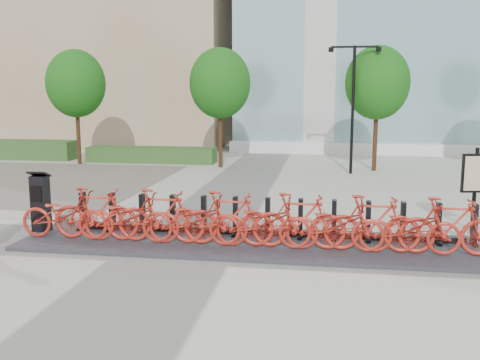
# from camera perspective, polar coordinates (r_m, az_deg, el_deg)

# --- Properties ---
(ground) EXTENTS (120.00, 120.00, 0.00)m
(ground) POSITION_cam_1_polar(r_m,az_deg,el_deg) (11.43, -6.17, -7.03)
(ground) COLOR #B5B5A5
(hedge_b) EXTENTS (6.00, 1.20, 0.70)m
(hedge_b) POSITION_cam_1_polar(r_m,az_deg,el_deg) (25.22, -9.41, 2.68)
(hedge_b) COLOR #26471E
(hedge_b) RESTS_ON ground
(tree_0) EXTENTS (2.60, 2.60, 5.10)m
(tree_0) POSITION_cam_1_polar(r_m,az_deg,el_deg) (25.08, -17.10, 9.78)
(tree_0) COLOR #301F0F
(tree_0) RESTS_ON ground
(tree_1) EXTENTS (2.60, 2.60, 5.10)m
(tree_1) POSITION_cam_1_polar(r_m,az_deg,el_deg) (23.01, -2.14, 10.26)
(tree_1) COLOR #301F0F
(tree_1) RESTS_ON ground
(tree_2) EXTENTS (2.60, 2.60, 5.10)m
(tree_2) POSITION_cam_1_polar(r_m,az_deg,el_deg) (22.69, 14.45, 9.99)
(tree_2) COLOR #301F0F
(tree_2) RESTS_ON ground
(streetlamp) EXTENTS (2.00, 0.20, 5.00)m
(streetlamp) POSITION_cam_1_polar(r_m,az_deg,el_deg) (21.62, 11.98, 8.92)
(streetlamp) COLOR black
(streetlamp) RESTS_ON ground
(dock_pad) EXTENTS (9.60, 2.40, 0.08)m
(dock_pad) POSITION_cam_1_polar(r_m,az_deg,el_deg) (11.45, 0.56, -6.74)
(dock_pad) COLOR #2E2F36
(dock_pad) RESTS_ON ground
(dock_rail_posts) EXTENTS (8.74, 0.50, 0.85)m
(dock_rail_posts) POSITION_cam_1_polar(r_m,az_deg,el_deg) (11.74, 2.93, -4.00)
(dock_rail_posts) COLOR black
(dock_rail_posts) RESTS_ON dock_pad
(bike_0) EXTENTS (1.96, 0.68, 1.03)m
(bike_0) POSITION_cam_1_polar(r_m,az_deg,el_deg) (12.17, -18.22, -3.56)
(bike_0) COLOR #A22418
(bike_0) RESTS_ON dock_pad
(bike_1) EXTENTS (1.90, 0.54, 1.14)m
(bike_1) POSITION_cam_1_polar(r_m,az_deg,el_deg) (11.85, -15.12, -3.47)
(bike_1) COLOR #A22418
(bike_1) RESTS_ON dock_pad
(bike_2) EXTENTS (1.96, 0.68, 1.03)m
(bike_2) POSITION_cam_1_polar(r_m,az_deg,el_deg) (11.59, -11.85, -3.92)
(bike_2) COLOR #A22418
(bike_2) RESTS_ON dock_pad
(bike_3) EXTENTS (1.90, 0.54, 1.14)m
(bike_3) POSITION_cam_1_polar(r_m,az_deg,el_deg) (11.34, -8.45, -3.81)
(bike_3) COLOR #A22418
(bike_3) RESTS_ON dock_pad
(bike_4) EXTENTS (1.96, 0.68, 1.03)m
(bike_4) POSITION_cam_1_polar(r_m,az_deg,el_deg) (11.17, -4.90, -4.25)
(bike_4) COLOR #A22418
(bike_4) RESTS_ON dock_pad
(bike_5) EXTENTS (1.90, 0.54, 1.14)m
(bike_5) POSITION_cam_1_polar(r_m,az_deg,el_deg) (11.01, -1.25, -4.12)
(bike_5) COLOR #A22418
(bike_5) RESTS_ON dock_pad
(bike_6) EXTENTS (1.96, 0.68, 1.03)m
(bike_6) POSITION_cam_1_polar(r_m,az_deg,el_deg) (10.92, 2.48, -4.54)
(bike_6) COLOR #A22418
(bike_6) RESTS_ON dock_pad
(bike_7) EXTENTS (1.90, 0.54, 1.14)m
(bike_7) POSITION_cam_1_polar(r_m,az_deg,el_deg) (10.85, 6.28, -4.37)
(bike_7) COLOR #A22418
(bike_7) RESTS_ON dock_pad
(bike_8) EXTENTS (1.96, 0.68, 1.03)m
(bike_8) POSITION_cam_1_polar(r_m,az_deg,el_deg) (10.86, 10.08, -4.75)
(bike_8) COLOR #A22418
(bike_8) RESTS_ON dock_pad
(bike_9) EXTENTS (1.90, 0.54, 1.14)m
(bike_9) POSITION_cam_1_polar(r_m,az_deg,el_deg) (10.89, 13.89, -4.54)
(bike_9) COLOR #A22418
(bike_9) RESTS_ON dock_pad
(bike_10) EXTENTS (1.96, 0.68, 1.03)m
(bike_10) POSITION_cam_1_polar(r_m,az_deg,el_deg) (10.99, 17.63, -4.89)
(bike_10) COLOR #A22418
(bike_10) RESTS_ON dock_pad
(bike_11) EXTENTS (1.90, 0.54, 1.14)m
(bike_11) POSITION_cam_1_polar(r_m,az_deg,el_deg) (11.11, 21.33, -4.64)
(bike_11) COLOR #A22418
(bike_11) RESTS_ON dock_pad
(kiosk) EXTENTS (0.44, 0.38, 1.39)m
(kiosk) POSITION_cam_1_polar(r_m,az_deg,el_deg) (12.97, -20.51, -2.22)
(kiosk) COLOR black
(kiosk) RESTS_ON dock_pad
(map_sign) EXTENTS (0.65, 0.22, 1.97)m
(map_sign) POSITION_cam_1_polar(r_m,az_deg,el_deg) (13.32, 23.84, 0.31)
(map_sign) COLOR black
(map_sign) RESTS_ON ground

